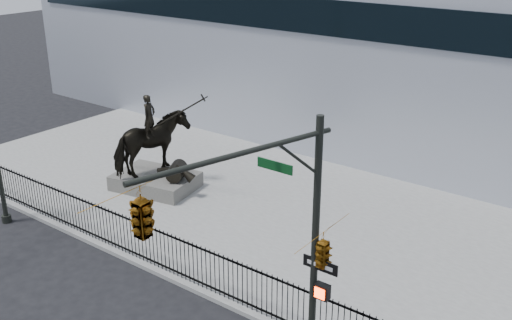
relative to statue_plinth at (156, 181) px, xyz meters
The scene contains 7 objects.
ground 7.32m from the statue_plinth, 52.52° to the right, with size 120.00×120.00×0.00m, color black.
plaza 4.62m from the statue_plinth, 15.18° to the left, with size 30.00×12.00×0.15m, color gray.
building 15.42m from the statue_plinth, 72.63° to the left, with size 44.00×14.00×9.00m, color #B1B7C1.
picket_fence 6.37m from the statue_plinth, 45.65° to the right, with size 22.10×0.10×1.50m.
statue_plinth is the anchor object (origin of this frame).
equestrian_statue 1.67m from the statue_plinth, 10.82° to the left, with size 4.32×3.09×3.72m.
traffic_signal_right 14.11m from the statue_plinth, 35.56° to the right, with size 2.17×6.86×7.00m.
Camera 1 is at (13.40, -10.66, 10.89)m, focal length 42.00 mm.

